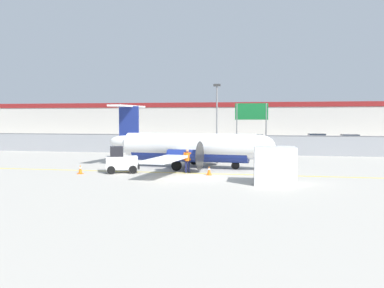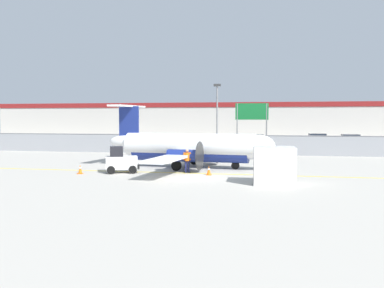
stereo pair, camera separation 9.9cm
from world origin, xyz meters
The scene contains 22 objects.
ground_plane centered at (0.00, 2.00, 0.00)m, with size 140.00×140.00×0.01m.
perimeter_fence centered at (0.00, 18.00, 1.12)m, with size 98.00×0.10×2.10m.
parking_lot_strip centered at (0.00, 29.50, 0.06)m, with size 98.00×17.00×0.12m.
background_building centered at (0.00, 47.99, 3.26)m, with size 91.00×8.10×6.50m.
commuter_airplane centered at (-0.99, 5.26, 1.60)m, with size 13.63×16.08×4.92m.
baggage_tug centered at (-5.36, 1.26, 0.86)m, with size 2.57×2.06×1.88m.
ground_crew_worker centered at (-0.74, 2.17, 0.95)m, with size 0.55×0.41×1.70m.
cargo_container centered at (5.37, -1.83, 1.10)m, with size 2.51×2.13×2.20m.
traffic_cone_near_left centered at (-7.95, 0.18, 0.31)m, with size 0.36×0.36×0.64m.
traffic_cone_near_right centered at (-6.75, 3.28, 0.31)m, with size 0.36×0.36×0.64m.
traffic_cone_far_left centered at (0.96, 1.30, 0.31)m, with size 0.36×0.36×0.64m.
traffic_cone_far_right centered at (5.24, 3.63, 0.31)m, with size 0.36×0.36×0.64m.
parked_car_0 centered at (-14.71, 31.59, 0.89)m, with size 4.30×2.21×1.58m.
parked_car_1 centered at (-11.06, 24.70, 0.89)m, with size 4.30×2.21×1.58m.
parked_car_2 centered at (-5.53, 23.70, 0.89)m, with size 4.23×2.06×1.58m.
parked_car_3 centered at (-1.28, 29.84, 0.89)m, with size 4.35×2.33×1.58m.
parked_car_4 centered at (2.42, 30.28, 0.89)m, with size 4.37×2.38×1.58m.
parked_car_5 centered at (5.39, 25.50, 0.89)m, with size 4.35×2.34×1.58m.
parked_car_6 centered at (11.06, 34.95, 0.89)m, with size 4.39×2.45×1.58m.
parked_car_7 centered at (15.18, 32.88, 0.89)m, with size 4.30×2.21×1.58m.
apron_light_pole centered at (-0.44, 15.10, 4.30)m, with size 0.70×0.30×7.27m.
highway_sign centered at (2.71, 19.99, 4.14)m, with size 3.60×0.14×5.50m.
Camera 1 is at (5.47, -27.32, 3.90)m, focal length 40.00 mm.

